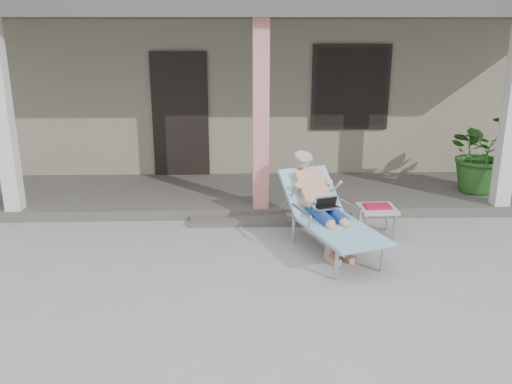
{
  "coord_description": "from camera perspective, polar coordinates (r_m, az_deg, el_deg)",
  "views": [
    {
      "loc": [
        -0.3,
        -5.26,
        2.66
      ],
      "look_at": [
        -0.12,
        0.6,
        0.85
      ],
      "focal_mm": 38.0,
      "sensor_mm": 36.0,
      "label": 1
    }
  ],
  "objects": [
    {
      "name": "porch_overhang",
      "position": [
        8.22,
        0.3,
        18.03
      ],
      "size": [
        10.0,
        2.3,
        2.85
      ],
      "color": "silver",
      "rests_on": "porch_deck"
    },
    {
      "name": "ground",
      "position": [
        5.9,
        1.34,
        -9.63
      ],
      "size": [
        60.0,
        60.0,
        0.0
      ],
      "primitive_type": "plane",
      "color": "#9E9E99",
      "rests_on": "ground"
    },
    {
      "name": "lounger",
      "position": [
        6.62,
        7.28,
        -0.04
      ],
      "size": [
        1.2,
        1.85,
        1.17
      ],
      "rotation": [
        0.0,
        0.0,
        0.33
      ],
      "color": "#B7B7BC",
      "rests_on": "ground"
    },
    {
      "name": "porch_step",
      "position": [
        7.59,
        0.58,
        -3.08
      ],
      "size": [
        2.0,
        0.3,
        0.07
      ],
      "primitive_type": "cube",
      "color": "#605B56",
      "rests_on": "ground"
    },
    {
      "name": "potted_palm",
      "position": [
        9.13,
        22.75,
        3.85
      ],
      "size": [
        1.17,
        1.03,
        1.24
      ],
      "primitive_type": "imported",
      "rotation": [
        0.0,
        0.0,
        0.05
      ],
      "color": "#26591E",
      "rests_on": "porch_deck"
    },
    {
      "name": "side_table",
      "position": [
        7.23,
        12.64,
        -1.86
      ],
      "size": [
        0.49,
        0.49,
        0.42
      ],
      "rotation": [
        0.0,
        0.0,
        0.04
      ],
      "color": "#B8B8B3",
      "rests_on": "ground"
    },
    {
      "name": "house",
      "position": [
        11.8,
        -0.35,
        12.3
      ],
      "size": [
        10.4,
        5.4,
        3.3
      ],
      "color": "gray",
      "rests_on": "ground"
    },
    {
      "name": "porch_deck",
      "position": [
        8.66,
        0.26,
        -0.23
      ],
      "size": [
        10.0,
        2.0,
        0.15
      ],
      "primitive_type": "cube",
      "color": "#605B56",
      "rests_on": "ground"
    }
  ]
}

